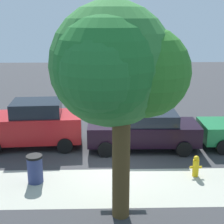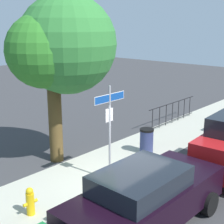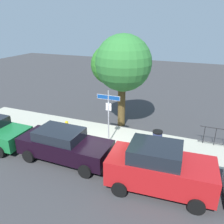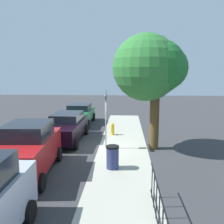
{
  "view_description": "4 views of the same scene",
  "coord_description": "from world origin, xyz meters",
  "px_view_note": "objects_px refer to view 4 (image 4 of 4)",
  "views": [
    {
      "loc": [
        0.46,
        11.17,
        5.47
      ],
      "look_at": [
        0.17,
        -0.3,
        2.14
      ],
      "focal_mm": 52.81,
      "sensor_mm": 36.0,
      "label": 1
    },
    {
      "loc": [
        -7.21,
        -6.26,
        4.95
      ],
      "look_at": [
        1.12,
        1.19,
        1.94
      ],
      "focal_mm": 53.42,
      "sensor_mm": 36.0,
      "label": 2
    },
    {
      "loc": [
        4.66,
        -10.43,
        6.61
      ],
      "look_at": [
        0.55,
        -0.12,
        2.14
      ],
      "focal_mm": 36.9,
      "sensor_mm": 36.0,
      "label": 3
    },
    {
      "loc": [
        12.72,
        1.43,
        4.03
      ],
      "look_at": [
        0.45,
        0.74,
        2.03
      ],
      "focal_mm": 39.52,
      "sensor_mm": 36.0,
      "label": 4
    }
  ],
  "objects_px": {
    "shade_tree": "(152,68)",
    "car_green": "(79,114)",
    "car_red": "(27,149)",
    "fire_hydrant": "(113,129)",
    "trash_bin": "(113,157)",
    "street_sign": "(106,109)",
    "car_black": "(67,127)"
  },
  "relations": [
    {
      "from": "car_black",
      "to": "shade_tree",
      "type": "bearing_deg",
      "value": 74.19
    },
    {
      "from": "shade_tree",
      "to": "fire_hydrant",
      "type": "distance_m",
      "value": 5.25
    },
    {
      "from": "shade_tree",
      "to": "car_green",
      "type": "relative_size",
      "value": 1.31
    },
    {
      "from": "street_sign",
      "to": "fire_hydrant",
      "type": "xyz_separation_m",
      "value": [
        -2.91,
        0.2,
        -1.73
      ]
    },
    {
      "from": "car_green",
      "to": "street_sign",
      "type": "bearing_deg",
      "value": 22.96
    },
    {
      "from": "car_green",
      "to": "trash_bin",
      "type": "xyz_separation_m",
      "value": [
        8.87,
        3.08,
        -0.31
      ]
    },
    {
      "from": "trash_bin",
      "to": "car_green",
      "type": "bearing_deg",
      "value": -160.85
    },
    {
      "from": "car_green",
      "to": "trash_bin",
      "type": "distance_m",
      "value": 9.4
    },
    {
      "from": "car_red",
      "to": "shade_tree",
      "type": "bearing_deg",
      "value": 119.86
    },
    {
      "from": "shade_tree",
      "to": "car_green",
      "type": "height_order",
      "value": "shade_tree"
    },
    {
      "from": "street_sign",
      "to": "shade_tree",
      "type": "height_order",
      "value": "shade_tree"
    },
    {
      "from": "shade_tree",
      "to": "car_green",
      "type": "distance_m",
      "value": 8.6
    },
    {
      "from": "car_green",
      "to": "car_black",
      "type": "relative_size",
      "value": 0.96
    },
    {
      "from": "car_black",
      "to": "car_green",
      "type": "bearing_deg",
      "value": -177.47
    },
    {
      "from": "fire_hydrant",
      "to": "shade_tree",
      "type": "bearing_deg",
      "value": 35.62
    },
    {
      "from": "car_black",
      "to": "trash_bin",
      "type": "height_order",
      "value": "car_black"
    },
    {
      "from": "street_sign",
      "to": "car_red",
      "type": "xyz_separation_m",
      "value": [
        3.42,
        -2.86,
        -1.11
      ]
    },
    {
      "from": "shade_tree",
      "to": "car_black",
      "type": "relative_size",
      "value": 1.26
    },
    {
      "from": "street_sign",
      "to": "fire_hydrant",
      "type": "height_order",
      "value": "street_sign"
    },
    {
      "from": "car_green",
      "to": "fire_hydrant",
      "type": "bearing_deg",
      "value": 40.68
    },
    {
      "from": "car_green",
      "to": "car_red",
      "type": "height_order",
      "value": "car_red"
    },
    {
      "from": "car_green",
      "to": "trash_bin",
      "type": "bearing_deg",
      "value": 19.44
    },
    {
      "from": "shade_tree",
      "to": "street_sign",
      "type": "bearing_deg",
      "value": -90.56
    },
    {
      "from": "trash_bin",
      "to": "car_red",
      "type": "bearing_deg",
      "value": -77.67
    },
    {
      "from": "car_green",
      "to": "car_red",
      "type": "bearing_deg",
      "value": -1.34
    },
    {
      "from": "street_sign",
      "to": "car_black",
      "type": "height_order",
      "value": "street_sign"
    },
    {
      "from": "car_red",
      "to": "street_sign",
      "type": "bearing_deg",
      "value": 136.63
    },
    {
      "from": "shade_tree",
      "to": "fire_hydrant",
      "type": "bearing_deg",
      "value": -144.38
    },
    {
      "from": "shade_tree",
      "to": "car_red",
      "type": "height_order",
      "value": "shade_tree"
    },
    {
      "from": "car_red",
      "to": "trash_bin",
      "type": "bearing_deg",
      "value": 98.79
    },
    {
      "from": "street_sign",
      "to": "car_green",
      "type": "distance_m",
      "value": 6.83
    },
    {
      "from": "car_green",
      "to": "fire_hydrant",
      "type": "height_order",
      "value": "car_green"
    }
  ]
}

